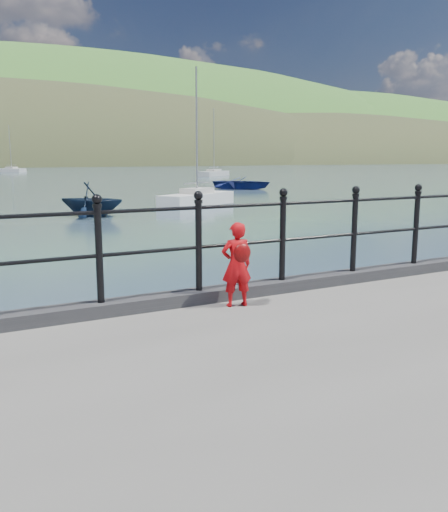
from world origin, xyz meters
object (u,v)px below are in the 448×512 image
sailboat_deep (12,170)px  sailboat_far (214,174)px  launch_blue (242,183)px  child (237,264)px  launch_navy (91,199)px  railing (242,232)px  sailboat_near (197,200)px

sailboat_deep → sailboat_far: 43.59m
launch_blue → child: bearing=-156.7°
launch_blue → launch_navy: launch_navy is taller
launch_navy → sailboat_far: sailboat_far is taller
sailboat_deep → sailboat_far: (23.83, -36.50, 0.00)m
railing → child: bearing=-127.8°
railing → sailboat_far: size_ratio=1.82×
railing → sailboat_near: bearing=66.2°
launch_navy → sailboat_near: bearing=-24.1°
sailboat_deep → sailboat_near: bearing=-33.0°
launch_navy → sailboat_deep: (6.51, 83.70, -0.47)m
sailboat_deep → sailboat_near: (0.35, -80.64, -0.00)m
sailboat_far → sailboat_near: 49.99m
child → sailboat_near: 25.00m
child → sailboat_deep: bearing=-84.6°
railing → launch_navy: size_ratio=5.90×
child → sailboat_far: size_ratio=0.10×
railing → launch_navy: bearing=81.1°
launch_blue → railing: bearing=-156.6°
launch_blue → launch_navy: (-17.34, -16.13, 0.27)m
launch_blue → launch_navy: size_ratio=1.68×
sailboat_near → sailboat_deep: bearing=59.1°
sailboat_near → launch_navy: bearing=172.9°
railing → launch_navy: 19.64m
railing → sailboat_far: sailboat_far is taller
launch_navy → sailboat_near: 7.53m
sailboat_far → railing: bearing=-154.5°
sailboat_near → launch_blue: bearing=20.1°
launch_blue → sailboat_deep: bearing=62.3°
launch_blue → sailboat_deep: size_ratio=0.59×
launch_navy → sailboat_far: size_ratio=0.31×
railing → sailboat_deep: sailboat_deep is taller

